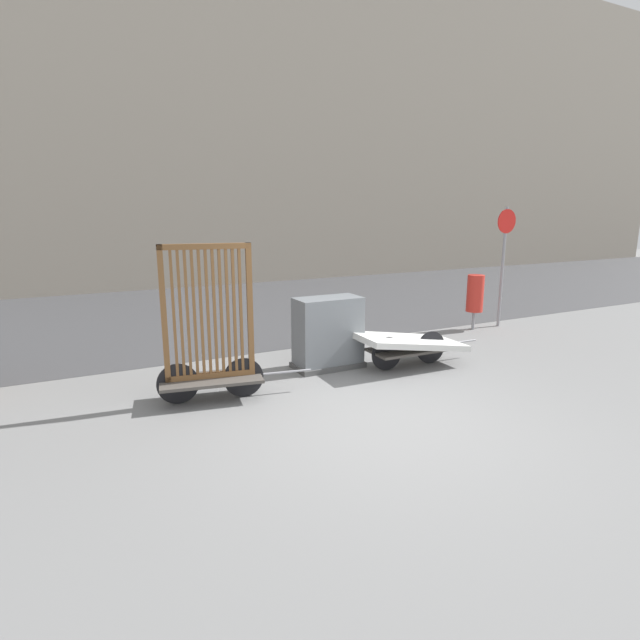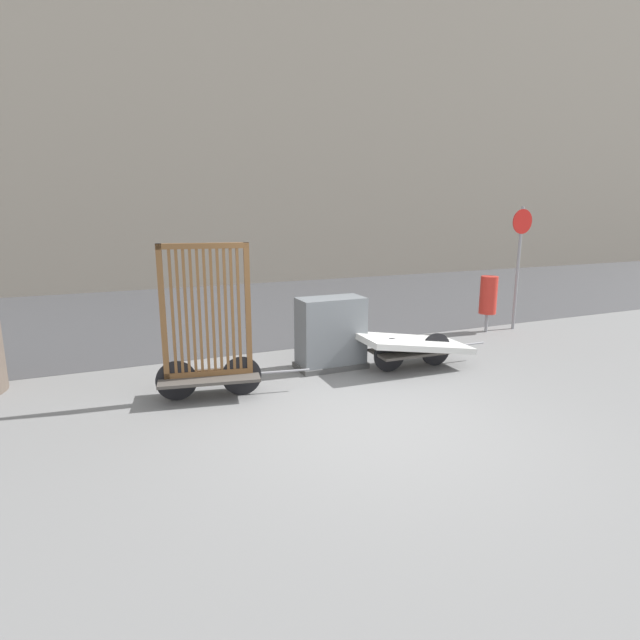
# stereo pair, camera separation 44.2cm
# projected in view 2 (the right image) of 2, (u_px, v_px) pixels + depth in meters

# --- Properties ---
(ground_plane) EXTENTS (60.00, 60.00, 0.00)m
(ground_plane) POSITION_uv_depth(u_px,v_px,m) (374.00, 423.00, 5.81)
(ground_plane) COLOR slate
(road_strip) EXTENTS (56.00, 8.25, 0.01)m
(road_strip) POSITION_uv_depth(u_px,v_px,m) (227.00, 309.00, 12.55)
(road_strip) COLOR #424244
(road_strip) RESTS_ON ground_plane
(building_facade) EXTENTS (48.00, 4.00, 11.48)m
(building_facade) POSITION_uv_depth(u_px,v_px,m) (179.00, 110.00, 16.82)
(building_facade) COLOR #9E9384
(building_facade) RESTS_ON ground_plane
(bike_cart_with_bedframe) EXTENTS (2.02, 0.82, 2.03)m
(bike_cart_with_bedframe) POSITION_uv_depth(u_px,v_px,m) (208.00, 342.00, 6.46)
(bike_cart_with_bedframe) COLOR #4C4742
(bike_cart_with_bedframe) RESTS_ON ground_plane
(bike_cart_with_mattress) EXTENTS (2.24, 0.90, 0.59)m
(bike_cart_with_mattress) POSITION_uv_depth(u_px,v_px,m) (414.00, 345.00, 7.76)
(bike_cart_with_mattress) COLOR #4C4742
(bike_cart_with_mattress) RESTS_ON ground_plane
(utility_cabinet) EXTENTS (1.09, 0.58, 1.12)m
(utility_cabinet) POSITION_uv_depth(u_px,v_px,m) (331.00, 336.00, 7.77)
(utility_cabinet) COLOR #4C4C4C
(utility_cabinet) RESTS_ON ground_plane
(trash_bin) EXTENTS (0.34, 0.34, 1.14)m
(trash_bin) POSITION_uv_depth(u_px,v_px,m) (488.00, 295.00, 10.03)
(trash_bin) COLOR gray
(trash_bin) RESTS_ON ground_plane
(sign_post) EXTENTS (0.49, 0.06, 2.51)m
(sign_post) POSITION_uv_depth(u_px,v_px,m) (519.00, 253.00, 10.12)
(sign_post) COLOR gray
(sign_post) RESTS_ON ground_plane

